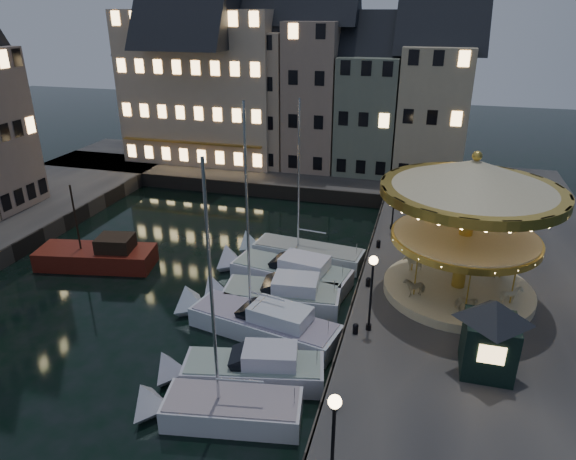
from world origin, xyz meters
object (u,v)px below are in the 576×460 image
(motorboat_f, at_px, (300,253))
(motorboat_c, at_px, (258,322))
(motorboat_d, at_px, (275,295))
(motorboat_e, at_px, (286,272))
(bollard_a, at_px, (335,402))
(red_fishing_boat, at_px, (99,257))
(streetlamp_c, at_px, (395,194))
(ticket_kiosk, at_px, (492,324))
(bollard_b, at_px, (356,328))
(bollard_c, at_px, (368,281))
(bollard_d, at_px, (379,243))
(streetlamp_b, at_px, (372,283))
(carousel, at_px, (470,203))
(streetlamp_a, at_px, (333,432))
(motorboat_a, at_px, (220,409))
(motorboat_b, at_px, (245,370))

(motorboat_f, bearing_deg, motorboat_c, -90.53)
(motorboat_d, distance_m, motorboat_e, 3.06)
(bollard_a, distance_m, motorboat_f, 16.18)
(motorboat_e, distance_m, red_fishing_boat, 13.00)
(streetlamp_c, distance_m, ticket_kiosk, 16.26)
(bollard_b, bearing_deg, ticket_kiosk, -12.19)
(bollard_a, distance_m, motorboat_d, 10.51)
(bollard_b, relative_size, bollard_c, 1.00)
(motorboat_d, bearing_deg, motorboat_f, 90.14)
(streetlamp_c, height_order, bollard_d, streetlamp_c)
(streetlamp_b, bearing_deg, red_fishing_boat, 166.32)
(streetlamp_b, relative_size, ticket_kiosk, 1.01)
(bollard_a, xyz_separation_m, motorboat_f, (-5.31, 15.25, -1.07))
(streetlamp_b, height_order, carousel, carousel)
(red_fishing_boat, xyz_separation_m, carousel, (23.47, 0.34, 6.11))
(motorboat_c, bearing_deg, red_fishing_boat, 160.65)
(bollard_b, distance_m, red_fishing_boat, 19.14)
(streetlamp_b, distance_m, motorboat_d, 7.43)
(streetlamp_a, height_order, bollard_c, streetlamp_a)
(streetlamp_a, distance_m, streetlamp_c, 23.50)
(bollard_d, distance_m, ticket_kiosk, 13.45)
(bollard_c, height_order, carousel, carousel)
(bollard_c, xyz_separation_m, motorboat_d, (-5.29, -1.47, -0.96))
(bollard_a, xyz_separation_m, bollard_c, (0.00, 10.50, 0.00))
(motorboat_c, height_order, motorboat_d, motorboat_c)
(motorboat_e, bearing_deg, bollard_c, -15.98)
(bollard_b, height_order, motorboat_c, motorboat_c)
(streetlamp_b, relative_size, streetlamp_c, 1.00)
(streetlamp_b, height_order, streetlamp_c, same)
(red_fishing_boat, distance_m, carousel, 24.25)
(streetlamp_a, relative_size, streetlamp_c, 1.00)
(streetlamp_b, bearing_deg, streetlamp_c, 90.00)
(motorboat_f, bearing_deg, ticket_kiosk, -44.19)
(bollard_a, bearing_deg, motorboat_f, 109.20)
(motorboat_a, relative_size, motorboat_f, 1.00)
(streetlamp_b, height_order, red_fishing_boat, red_fishing_boat)
(motorboat_a, bearing_deg, red_fishing_boat, 140.42)
(streetlamp_c, bearing_deg, motorboat_e, -129.40)
(bollard_c, relative_size, ticket_kiosk, 0.14)
(carousel, bearing_deg, motorboat_b, -137.43)
(bollard_a, bearing_deg, bollard_c, 90.00)
(bollard_a, xyz_separation_m, motorboat_c, (-5.39, 6.06, -0.92))
(bollard_a, distance_m, motorboat_b, 5.19)
(motorboat_e, xyz_separation_m, ticket_kiosk, (11.56, -7.88, 3.11))
(bollard_c, distance_m, bollard_d, 5.50)
(motorboat_c, bearing_deg, streetlamp_b, -0.54)
(streetlamp_a, height_order, motorboat_c, motorboat_c)
(carousel, bearing_deg, bollard_d, 135.08)
(motorboat_c, distance_m, motorboat_e, 6.02)
(carousel, height_order, ticket_kiosk, carousel)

